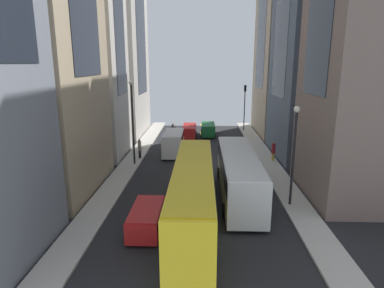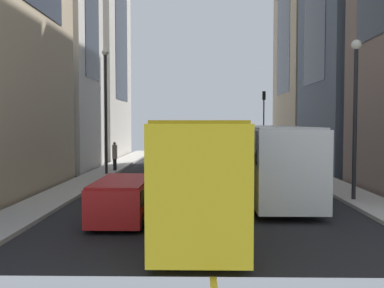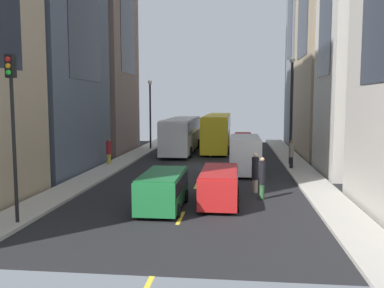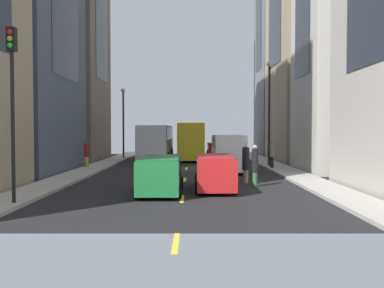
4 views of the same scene
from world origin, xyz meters
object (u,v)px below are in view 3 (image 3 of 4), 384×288
pedestrian_waiting_curb (291,153)px  pedestrian_walking_far (109,151)px  pedestrian_crossing_near (262,177)px  city_bus_white (182,132)px  delivery_van_white (245,152)px  car_red_1 (243,139)px  traffic_light_near_corner (12,109)px  car_green_0 (163,188)px  streetcar_yellow (218,129)px  pedestrian_crossing_mid (255,172)px  car_red_2 (219,184)px

pedestrian_waiting_curb → pedestrian_walking_far: bearing=120.4°
pedestrian_crossing_near → city_bus_white: bearing=136.0°
delivery_van_white → pedestrian_walking_far: bearing=167.5°
car_red_1 → traffic_light_near_corner: size_ratio=0.61×
city_bus_white → car_green_0: city_bus_white is taller
streetcar_yellow → pedestrian_crossing_mid: bearing=-81.8°
pedestrian_waiting_curb → pedestrian_crossing_mid: bearing=-168.0°
delivery_van_white → pedestrian_crossing_mid: 6.15m
city_bus_white → car_red_1: 8.36m
pedestrian_walking_far → traffic_light_near_corner: size_ratio=0.29×
streetcar_yellow → delivery_van_white: bearing=-80.2°
streetcar_yellow → pedestrian_walking_far: (-7.86, -12.84, -0.95)m
traffic_light_near_corner → city_bus_white: bearing=82.1°
delivery_van_white → traffic_light_near_corner: size_ratio=0.79×
city_bus_white → streetcar_yellow: 5.05m
city_bus_white → delivery_van_white: 12.84m
car_green_0 → pedestrian_waiting_curb: size_ratio=2.20×
car_green_0 → car_red_2: (2.57, 1.31, -0.01)m
pedestrian_waiting_curb → traffic_light_near_corner: (-12.77, -15.14, 3.50)m
car_red_2 → pedestrian_crossing_mid: 3.20m
city_bus_white → pedestrian_crossing_mid: size_ratio=5.46×
delivery_van_white → pedestrian_crossing_near: size_ratio=2.41×
city_bus_white → pedestrian_waiting_curb: size_ratio=5.97×
city_bus_white → pedestrian_crossing_mid: 18.64m
car_green_0 → pedestrian_crossing_near: pedestrian_crossing_near is taller
streetcar_yellow → car_green_0: (-1.36, -25.19, -1.12)m
car_red_1 → pedestrian_walking_far: (-10.61, -14.67, 0.29)m
pedestrian_walking_far → pedestrian_crossing_near: (11.22, -9.96, -0.02)m
pedestrian_crossing_mid → delivery_van_white: bearing=-102.5°
car_green_0 → car_red_2: bearing=26.9°
car_red_2 → car_red_1: bearing=86.6°
pedestrian_crossing_near → pedestrian_crossing_mid: pedestrian_crossing_mid is taller
car_green_0 → pedestrian_waiting_curb: (7.39, 11.85, 0.22)m
car_red_2 → traffic_light_near_corner: 9.91m
car_green_0 → pedestrian_crossing_near: bearing=26.9°
car_red_1 → pedestrian_waiting_curb: bearing=-77.8°
car_green_0 → pedestrian_crossing_near: size_ratio=2.04×
pedestrian_walking_far → traffic_light_near_corner: traffic_light_near_corner is taller
car_green_0 → pedestrian_crossing_mid: (4.43, 3.90, 0.15)m
city_bus_white → pedestrian_walking_far: size_ratio=6.12×
streetcar_yellow → traffic_light_near_corner: (-6.73, -28.48, 2.60)m
city_bus_white → pedestrian_crossing_near: size_ratio=5.54×
pedestrian_waiting_curb → delivery_van_white: bearing=150.7°
delivery_van_white → pedestrian_crossing_near: (0.74, -7.63, -0.36)m
streetcar_yellow → car_red_2: streetcar_yellow is taller
city_bus_white → pedestrian_crossing_near: (6.69, -18.99, -0.85)m
pedestrian_waiting_curb → traffic_light_near_corner: size_ratio=0.30×
traffic_light_near_corner → pedestrian_crossing_near: bearing=29.4°
delivery_van_white → pedestrian_walking_far: (-10.48, 2.33, -0.33)m
delivery_van_white → car_red_2: bearing=-99.2°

